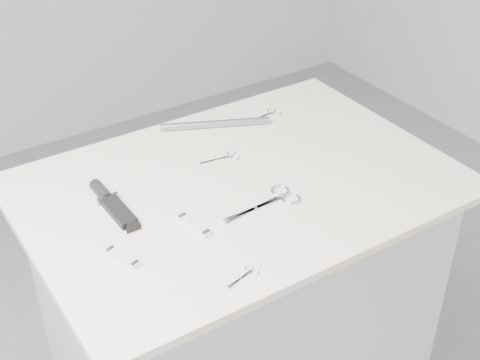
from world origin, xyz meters
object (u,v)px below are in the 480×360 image
pocket_knife_a (194,225)px  pocket_knife_b (123,258)px  embroidery_scissors_b (268,114)px  metal_rail (215,124)px  plinth (240,324)px  embroidery_scissors_a (225,157)px  large_shears (275,199)px  tiny_scissors (246,275)px  sheathed_knife (111,203)px

pocket_knife_a → pocket_knife_b: same height
embroidery_scissors_b → metal_rail: size_ratio=0.39×
pocket_knife_a → embroidery_scissors_b: bearing=-62.5°
plinth → embroidery_scissors_a: bearing=75.6°
plinth → embroidery_scissors_b: bearing=43.7°
large_shears → tiny_scissors: size_ratio=2.47×
plinth → tiny_scissors: size_ratio=11.55×
large_shears → embroidery_scissors_a: large_shears is taller
sheathed_knife → pocket_knife_b: 0.19m
large_shears → pocket_knife_a: pocket_knife_a is taller
embroidery_scissors_b → tiny_scissors: same height
tiny_scissors → embroidery_scissors_a: bearing=49.3°
sheathed_knife → pocket_knife_a: size_ratio=2.06×
pocket_knife_b → embroidery_scissors_b: bearing=-79.4°
embroidery_scissors_b → pocket_knife_b: bearing=-156.0°
sheathed_knife → metal_rail: size_ratio=0.64×
embroidery_scissors_b → sheathed_knife: (-0.54, -0.16, 0.01)m
plinth → large_shears: size_ratio=4.67×
sheathed_knife → pocket_knife_a: (0.12, -0.17, -0.00)m
embroidery_scissors_b → tiny_scissors: 0.66m
sheathed_knife → embroidery_scissors_a: bearing=-85.7°
embroidery_scissors_b → pocket_knife_b: size_ratio=1.39×
large_shears → pocket_knife_b: size_ratio=2.37×
plinth → tiny_scissors: 0.57m
pocket_knife_a → metal_rail: metal_rail is taller
embroidery_scissors_a → pocket_knife_a: 0.29m
embroidery_scissors_a → large_shears: bearing=-82.3°
large_shears → embroidery_scissors_b: (0.22, 0.34, -0.00)m
plinth → metal_rail: metal_rail is taller
plinth → sheathed_knife: sheathed_knife is taller
large_shears → plinth: bearing=100.9°
sheathed_knife → plinth: bearing=-106.0°
tiny_scissors → sheathed_knife: 0.38m
plinth → large_shears: (0.03, -0.11, 0.47)m
embroidery_scissors_a → embroidery_scissors_b: (0.22, 0.13, 0.00)m
embroidery_scissors_a → metal_rail: size_ratio=0.35×
large_shears → pocket_knife_b: (-0.37, -0.00, 0.00)m
plinth → pocket_knife_a: 0.52m
embroidery_scissors_a → pocket_knife_b: size_ratio=1.26×
tiny_scissors → pocket_knife_b: pocket_knife_b is taller
plinth → sheathed_knife: size_ratio=4.80×
plinth → large_shears: bearing=-75.9°
embroidery_scissors_a → metal_rail: (0.06, 0.15, 0.01)m
embroidery_scissors_b → pocket_knife_b: (-0.59, -0.34, 0.00)m
pocket_knife_a → pocket_knife_b: (-0.17, -0.01, -0.00)m
large_shears → embroidery_scissors_b: bearing=54.2°
embroidery_scissors_b → tiny_scissors: bearing=-134.6°
plinth → tiny_scissors: (-0.17, -0.28, 0.47)m
tiny_scissors → pocket_knife_a: size_ratio=0.86×
pocket_knife_b → pocket_knife_a: bearing=-104.8°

